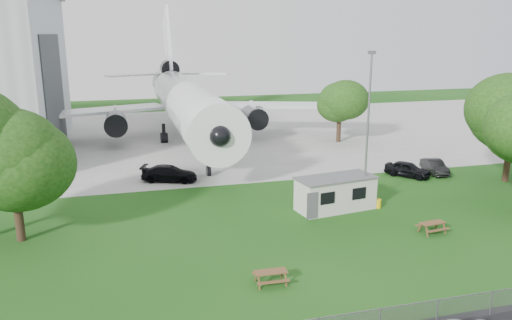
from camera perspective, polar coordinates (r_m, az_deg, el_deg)
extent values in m
plane|color=#295D1D|center=(32.04, 3.96, -10.37)|extent=(160.00, 160.00, 0.00)
cube|color=#B7B7B2|center=(67.52, -6.60, 2.77)|extent=(120.00, 46.00, 0.03)
cube|color=#2D3033|center=(61.26, -22.01, 7.05)|extent=(0.16, 16.00, 12.96)
cylinder|color=white|center=(62.50, -8.00, 6.54)|extent=(5.40, 34.00, 5.40)
cone|color=white|center=(43.95, -4.80, 3.40)|extent=(5.40, 5.50, 5.40)
cone|color=white|center=(83.17, -9.90, 8.91)|extent=(4.86, 9.00, 4.86)
cube|color=white|center=(65.54, -19.27, 5.17)|extent=(21.36, 10.77, 0.36)
cube|color=white|center=(68.41, 2.18, 6.31)|extent=(21.36, 10.77, 0.36)
cube|color=white|center=(82.86, -10.07, 12.83)|extent=(0.46, 9.96, 12.17)
cylinder|color=#515459|center=(61.85, -15.72, 4.09)|extent=(2.50, 4.20, 2.50)
cylinder|color=#515459|center=(63.93, -0.27, 4.94)|extent=(2.50, 4.20, 2.50)
cylinder|color=#515459|center=(82.02, -9.89, 10.24)|extent=(2.60, 4.50, 2.60)
cylinder|color=black|center=(48.17, -5.46, -0.41)|extent=(0.36, 0.36, 2.40)
cylinder|color=black|center=(63.83, -10.49, 3.05)|extent=(0.44, 0.44, 2.40)
cylinder|color=black|center=(64.51, -5.52, 3.34)|extent=(0.44, 0.44, 2.40)
cube|color=beige|center=(39.28, 9.06, -3.85)|extent=(6.31, 3.38, 2.50)
cube|color=#59595B|center=(38.90, 9.13, -2.02)|extent=(6.54, 3.60, 0.12)
cylinder|color=gold|center=(40.53, 13.76, -4.86)|extent=(0.50, 0.50, 0.70)
cylinder|color=slate|center=(38.84, 12.62, 3.02)|extent=(0.16, 0.16, 12.00)
cylinder|color=#382619|center=(36.47, -25.46, -6.02)|extent=(0.56, 0.56, 3.13)
sphere|color=#376520|center=(35.42, -26.12, -0.18)|extent=(7.73, 7.73, 7.73)
cylinder|color=#382619|center=(51.50, 26.78, -0.25)|extent=(0.56, 0.56, 3.60)
cylinder|color=#382619|center=(63.91, 9.42, 3.31)|extent=(0.56, 0.56, 2.85)
sphere|color=#376520|center=(63.36, 9.55, 6.40)|extent=(6.28, 6.28, 6.28)
imported|color=black|center=(49.86, 16.93, -1.03)|extent=(4.01, 4.42, 1.46)
imported|color=black|center=(51.88, 19.73, -0.73)|extent=(2.19, 4.32, 1.36)
imported|color=black|center=(46.91, -9.88, -1.54)|extent=(5.52, 3.68, 1.49)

